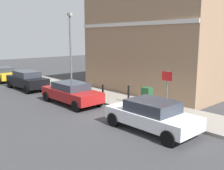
{
  "coord_description": "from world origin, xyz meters",
  "views": [
    {
      "loc": [
        -9.44,
        -9.0,
        4.06
      ],
      "look_at": [
        0.98,
        2.36,
        1.2
      ],
      "focal_mm": 41.2,
      "sensor_mm": 36.0,
      "label": 1
    }
  ],
  "objects_px": {
    "utility_cabinet": "(147,98)",
    "car_red": "(71,92)",
    "car_yellow": "(3,74)",
    "bollard_far_kerb": "(103,92)",
    "car_white": "(152,115)",
    "street_sign": "(167,87)",
    "bollard_near_cabinet": "(128,93)",
    "car_black": "(27,80)",
    "lamppost": "(70,47)"
  },
  "relations": [
    {
      "from": "bollard_far_kerb",
      "to": "utility_cabinet",
      "type": "bearing_deg",
      "value": -73.52
    },
    {
      "from": "car_red",
      "to": "street_sign",
      "type": "distance_m",
      "value": 6.12
    },
    {
      "from": "car_red",
      "to": "street_sign",
      "type": "bearing_deg",
      "value": -163.52
    },
    {
      "from": "street_sign",
      "to": "utility_cabinet",
      "type": "bearing_deg",
      "value": 70.2
    },
    {
      "from": "car_black",
      "to": "lamppost",
      "type": "bearing_deg",
      "value": -134.8
    },
    {
      "from": "car_white",
      "to": "utility_cabinet",
      "type": "xyz_separation_m",
      "value": [
        2.4,
        2.29,
        -0.04
      ]
    },
    {
      "from": "utility_cabinet",
      "to": "bollard_near_cabinet",
      "type": "height_order",
      "value": "utility_cabinet"
    },
    {
      "from": "car_white",
      "to": "bollard_near_cabinet",
      "type": "xyz_separation_m",
      "value": [
        2.5,
        3.82,
        -0.02
      ]
    },
    {
      "from": "street_sign",
      "to": "car_yellow",
      "type": "bearing_deg",
      "value": 95.9
    },
    {
      "from": "bollard_far_kerb",
      "to": "lamppost",
      "type": "xyz_separation_m",
      "value": [
        0.93,
        4.88,
        2.6
      ]
    },
    {
      "from": "car_yellow",
      "to": "lamppost",
      "type": "height_order",
      "value": "lamppost"
    },
    {
      "from": "car_yellow",
      "to": "utility_cabinet",
      "type": "relative_size",
      "value": 3.7
    },
    {
      "from": "utility_cabinet",
      "to": "car_red",
      "type": "bearing_deg",
      "value": 120.88
    },
    {
      "from": "car_white",
      "to": "lamppost",
      "type": "xyz_separation_m",
      "value": [
        2.49,
        10.01,
        2.58
      ]
    },
    {
      "from": "car_black",
      "to": "bollard_near_cabinet",
      "type": "bearing_deg",
      "value": -164.23
    },
    {
      "from": "utility_cabinet",
      "to": "lamppost",
      "type": "relative_size",
      "value": 0.2
    },
    {
      "from": "car_red",
      "to": "lamppost",
      "type": "bearing_deg",
      "value": -34.15
    },
    {
      "from": "car_white",
      "to": "car_yellow",
      "type": "bearing_deg",
      "value": 0.54
    },
    {
      "from": "lamppost",
      "to": "car_white",
      "type": "bearing_deg",
      "value": -103.98
    },
    {
      "from": "car_red",
      "to": "utility_cabinet",
      "type": "distance_m",
      "value": 4.67
    },
    {
      "from": "car_yellow",
      "to": "bollard_far_kerb",
      "type": "xyz_separation_m",
      "value": [
        1.59,
        -12.66,
        0.0
      ]
    },
    {
      "from": "car_black",
      "to": "bollard_near_cabinet",
      "type": "relative_size",
      "value": 4.08
    },
    {
      "from": "car_red",
      "to": "bollard_far_kerb",
      "type": "height_order",
      "value": "car_red"
    },
    {
      "from": "car_yellow",
      "to": "street_sign",
      "type": "distance_m",
      "value": 17.4
    },
    {
      "from": "bollard_far_kerb",
      "to": "lamppost",
      "type": "height_order",
      "value": "lamppost"
    },
    {
      "from": "car_red",
      "to": "utility_cabinet",
      "type": "height_order",
      "value": "car_red"
    },
    {
      "from": "bollard_near_cabinet",
      "to": "bollard_far_kerb",
      "type": "relative_size",
      "value": 1.0
    },
    {
      "from": "car_red",
      "to": "bollard_near_cabinet",
      "type": "distance_m",
      "value": 3.52
    },
    {
      "from": "street_sign",
      "to": "bollard_near_cabinet",
      "type": "bearing_deg",
      "value": 77.38
    },
    {
      "from": "car_red",
      "to": "utility_cabinet",
      "type": "bearing_deg",
      "value": -149.5
    },
    {
      "from": "bollard_near_cabinet",
      "to": "bollard_far_kerb",
      "type": "bearing_deg",
      "value": 125.62
    },
    {
      "from": "bollard_near_cabinet",
      "to": "lamppost",
      "type": "height_order",
      "value": "lamppost"
    },
    {
      "from": "car_red",
      "to": "bollard_near_cabinet",
      "type": "bearing_deg",
      "value": -135.17
    },
    {
      "from": "car_red",
      "to": "lamppost",
      "type": "height_order",
      "value": "lamppost"
    },
    {
      "from": "street_sign",
      "to": "car_red",
      "type": "bearing_deg",
      "value": 106.86
    },
    {
      "from": "car_red",
      "to": "car_yellow",
      "type": "height_order",
      "value": "car_red"
    },
    {
      "from": "car_white",
      "to": "lamppost",
      "type": "bearing_deg",
      "value": -13.52
    },
    {
      "from": "car_yellow",
      "to": "bollard_far_kerb",
      "type": "height_order",
      "value": "car_yellow"
    },
    {
      "from": "bollard_near_cabinet",
      "to": "street_sign",
      "type": "height_order",
      "value": "street_sign"
    },
    {
      "from": "car_black",
      "to": "lamppost",
      "type": "height_order",
      "value": "lamppost"
    },
    {
      "from": "lamppost",
      "to": "car_black",
      "type": "bearing_deg",
      "value": 135.72
    },
    {
      "from": "car_red",
      "to": "street_sign",
      "type": "xyz_separation_m",
      "value": [
        1.75,
        -5.79,
        0.94
      ]
    },
    {
      "from": "car_black",
      "to": "bollard_near_cabinet",
      "type": "xyz_separation_m",
      "value": [
        2.53,
        -8.65,
        -0.06
      ]
    },
    {
      "from": "bollard_near_cabinet",
      "to": "street_sign",
      "type": "distance_m",
      "value": 3.53
    },
    {
      "from": "car_black",
      "to": "car_yellow",
      "type": "height_order",
      "value": "car_black"
    },
    {
      "from": "car_white",
      "to": "utility_cabinet",
      "type": "distance_m",
      "value": 3.32
    },
    {
      "from": "bollard_near_cabinet",
      "to": "street_sign",
      "type": "bearing_deg",
      "value": -102.62
    },
    {
      "from": "utility_cabinet",
      "to": "lamppost",
      "type": "distance_m",
      "value": 8.16
    },
    {
      "from": "bollard_near_cabinet",
      "to": "lamppost",
      "type": "xyz_separation_m",
      "value": [
        -0.01,
        6.19,
        2.6
      ]
    },
    {
      "from": "car_black",
      "to": "utility_cabinet",
      "type": "xyz_separation_m",
      "value": [
        2.43,
        -10.18,
        -0.09
      ]
    }
  ]
}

